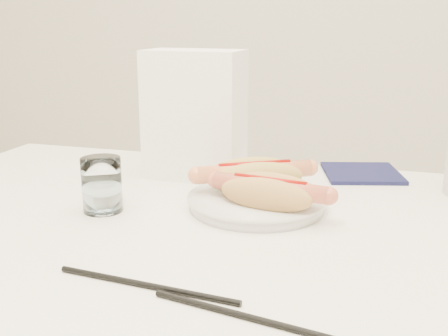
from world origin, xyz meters
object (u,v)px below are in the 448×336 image
(plate, at_px, (257,203))
(hotdog_left, at_px, (254,176))
(table, at_px, (208,261))
(hotdog_right, at_px, (270,192))
(water_glass, at_px, (102,185))
(napkin_box, at_px, (195,115))

(plate, relative_size, hotdog_left, 1.17)
(table, height_order, hotdog_left, hotdog_left)
(table, relative_size, hotdog_right, 6.38)
(table, relative_size, water_glass, 13.61)
(hotdog_right, bearing_deg, napkin_box, 144.47)
(hotdog_left, bearing_deg, napkin_box, 111.79)
(plate, bearing_deg, hotdog_left, 109.62)
(table, xyz_separation_m, hotdog_right, (0.08, 0.05, 0.10))
(hotdog_left, height_order, water_glass, water_glass)
(table, height_order, hotdog_right, hotdog_right)
(hotdog_right, relative_size, napkin_box, 0.77)
(hotdog_right, height_order, water_glass, water_glass)
(napkin_box, bearing_deg, plate, -41.17)
(water_glass, bearing_deg, hotdog_left, 27.91)
(plate, relative_size, water_glass, 2.48)
(hotdog_right, bearing_deg, plate, 136.52)
(water_glass, xyz_separation_m, napkin_box, (0.08, 0.23, 0.08))
(hotdog_right, distance_m, water_glass, 0.27)
(hotdog_right, bearing_deg, hotdog_left, 128.80)
(table, xyz_separation_m, hotdog_left, (0.04, 0.13, 0.10))
(table, relative_size, hotdog_left, 6.44)
(table, relative_size, plate, 5.49)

